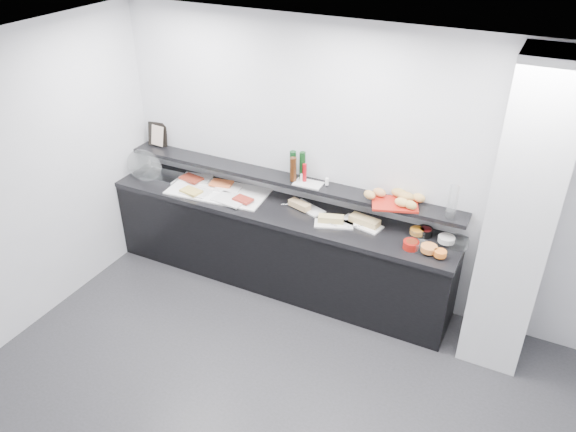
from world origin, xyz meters
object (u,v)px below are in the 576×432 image
at_px(cloche_base, 162,176).
at_px(bread_tray, 395,204).
at_px(framed_print, 158,134).
at_px(sandwich_plate_mid, 334,224).
at_px(carafe, 452,202).
at_px(condiment_tray, 308,184).

relative_size(cloche_base, bread_tray, 0.97).
bearing_deg(framed_print, bread_tray, -14.33).
height_order(sandwich_plate_mid, carafe, carafe).
xyz_separation_m(cloche_base, bread_tray, (2.55, 0.12, 0.24)).
xyz_separation_m(cloche_base, condiment_tray, (1.68, 0.14, 0.24)).
relative_size(cloche_base, framed_print, 1.53).
distance_m(condiment_tray, bread_tray, 0.87).
height_order(sandwich_plate_mid, bread_tray, bread_tray).
height_order(cloche_base, carafe, carafe).
distance_m(cloche_base, bread_tray, 2.57).
relative_size(framed_print, condiment_tray, 0.94).
height_order(framed_print, condiment_tray, framed_print).
height_order(sandwich_plate_mid, framed_print, framed_print).
relative_size(sandwich_plate_mid, bread_tray, 0.89).
distance_m(sandwich_plate_mid, condiment_tray, 0.48).
bearing_deg(bread_tray, cloche_base, 163.23).
relative_size(sandwich_plate_mid, carafe, 1.21).
relative_size(bread_tray, carafe, 1.36).
distance_m(cloche_base, carafe, 3.08).
bearing_deg(sandwich_plate_mid, cloche_base, 157.81).
xyz_separation_m(sandwich_plate_mid, bread_tray, (0.51, 0.19, 0.25)).
xyz_separation_m(condiment_tray, carafe, (1.37, -0.01, 0.14)).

